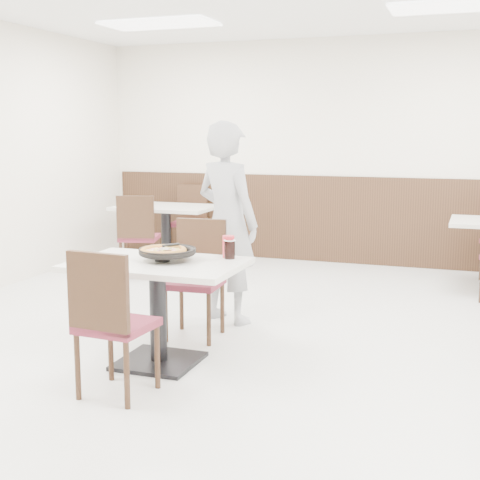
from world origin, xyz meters
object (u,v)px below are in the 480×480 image
(bg_table_left, at_px, (166,236))
(pizza_pan, at_px, (167,255))
(chair_far, at_px, (194,280))
(pizza, at_px, (163,253))
(diner_person, at_px, (227,223))
(chair_near, at_px, (117,322))
(red_cup, at_px, (228,247))
(side_plate, at_px, (104,260))
(cola_glass, at_px, (230,250))
(bg_chair_left_far, at_px, (188,222))
(bg_chair_left_near, at_px, (139,235))
(main_table, at_px, (158,313))

(bg_table_left, bearing_deg, pizza_pan, -63.90)
(chair_far, height_order, pizza_pan, chair_far)
(bg_table_left, bearing_deg, pizza, -64.36)
(pizza_pan, relative_size, diner_person, 0.19)
(pizza_pan, relative_size, pizza, 1.12)
(pizza, distance_m, bg_table_left, 3.58)
(chair_near, xyz_separation_m, red_cup, (0.41, 0.92, 0.35))
(chair_far, distance_m, pizza, 0.71)
(chair_near, height_order, pizza_pan, chair_near)
(side_plate, bearing_deg, red_cup, 28.84)
(red_cup, bearing_deg, pizza, -141.93)
(diner_person, xyz_separation_m, bg_table_left, (-1.58, 2.03, -0.50))
(side_plate, xyz_separation_m, cola_glass, (0.81, 0.38, 0.06))
(side_plate, height_order, red_cup, red_cup)
(pizza_pan, bearing_deg, chair_near, -93.78)
(pizza, relative_size, cola_glass, 2.25)
(chair_near, height_order, chair_far, same)
(cola_glass, distance_m, bg_chair_left_far, 4.06)
(side_plate, xyz_separation_m, red_cup, (0.78, 0.43, 0.07))
(bg_table_left, bearing_deg, bg_chair_left_near, -92.07)
(chair_near, xyz_separation_m, bg_chair_left_far, (-1.48, 4.43, 0.00))
(diner_person, xyz_separation_m, bg_chair_left_near, (-1.60, 1.38, -0.40))
(bg_table_left, bearing_deg, chair_far, -59.82)
(pizza_pan, bearing_deg, pizza, -118.57)
(chair_far, xyz_separation_m, cola_glass, (0.45, -0.38, 0.34))
(chair_near, height_order, side_plate, chair_near)
(pizza_pan, height_order, diner_person, diner_person)
(chair_far, height_order, cola_glass, chair_far)
(cola_glass, bearing_deg, bg_table_left, 123.35)
(chair_near, height_order, cola_glass, chair_near)
(chair_far, height_order, side_plate, chair_far)
(cola_glass, bearing_deg, pizza, -148.57)
(main_table, distance_m, pizza_pan, 0.42)
(pizza, height_order, bg_table_left, pizza)
(pizza, relative_size, bg_table_left, 0.24)
(bg_chair_left_near, bearing_deg, pizza_pan, -74.11)
(main_table, xyz_separation_m, chair_near, (0.01, -0.59, 0.10))
(main_table, bearing_deg, bg_chair_left_near, 120.56)
(side_plate, relative_size, cola_glass, 1.33)
(main_table, height_order, red_cup, red_cup)
(red_cup, bearing_deg, diner_person, 111.26)
(main_table, bearing_deg, cola_glass, 31.64)
(pizza_pan, bearing_deg, red_cup, 36.31)
(chair_near, distance_m, bg_chair_left_near, 3.53)
(main_table, height_order, diner_person, diner_person)
(bg_table_left, relative_size, bg_chair_left_near, 1.26)
(chair_near, xyz_separation_m, pizza_pan, (0.04, 0.65, 0.32))
(red_cup, distance_m, diner_person, 0.95)
(cola_glass, distance_m, bg_chair_left_near, 3.05)
(chair_near, distance_m, red_cup, 1.06)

